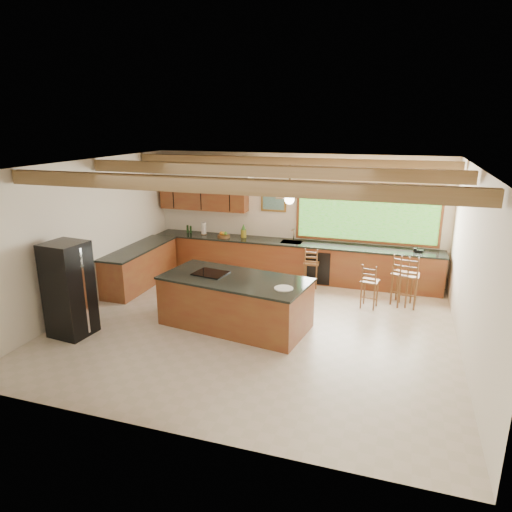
% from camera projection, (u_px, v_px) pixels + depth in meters
% --- Properties ---
extents(ground, '(7.20, 7.20, 0.00)m').
position_uv_depth(ground, '(255.00, 326.00, 8.62)').
color(ground, beige).
rests_on(ground, ground).
extents(room_shell, '(7.27, 6.54, 3.02)m').
position_uv_depth(room_shell, '(257.00, 204.00, 8.64)').
color(room_shell, silver).
rests_on(room_shell, ground).
extents(counter_run, '(7.12, 3.10, 1.26)m').
position_uv_depth(counter_run, '(255.00, 261.00, 11.03)').
color(counter_run, brown).
rests_on(counter_run, ground).
extents(island, '(2.89, 1.68, 0.97)m').
position_uv_depth(island, '(235.00, 302.00, 8.54)').
color(island, brown).
rests_on(island, ground).
extents(refrigerator, '(0.73, 0.72, 1.72)m').
position_uv_depth(refrigerator, '(69.00, 289.00, 8.08)').
color(refrigerator, black).
rests_on(refrigerator, ground).
extents(bar_stool_a, '(0.37, 0.37, 0.96)m').
position_uv_depth(bar_stool_a, '(311.00, 264.00, 10.48)').
color(bar_stool_a, brown).
rests_on(bar_stool_a, ground).
extents(bar_stool_b, '(0.39, 0.39, 0.95)m').
position_uv_depth(bar_stool_b, '(370.00, 282.00, 9.30)').
color(bar_stool_b, brown).
rests_on(bar_stool_b, ground).
extents(bar_stool_c, '(0.44, 0.44, 1.14)m').
position_uv_depth(bar_stool_c, '(409.00, 277.00, 9.31)').
color(bar_stool_c, brown).
rests_on(bar_stool_c, ground).
extents(bar_stool_d, '(0.50, 0.50, 1.11)m').
position_uv_depth(bar_stool_d, '(403.00, 275.00, 9.44)').
color(bar_stool_d, brown).
rests_on(bar_stool_d, ground).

